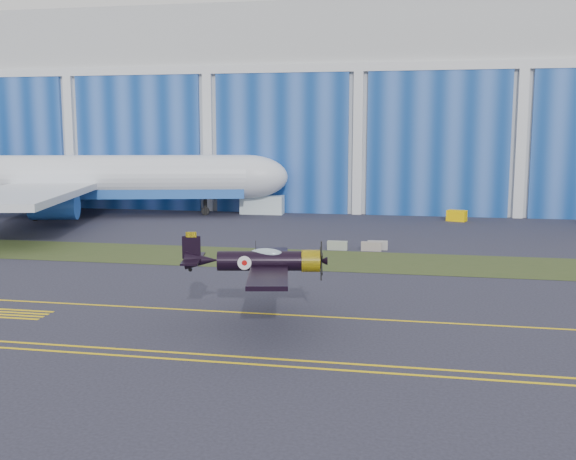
% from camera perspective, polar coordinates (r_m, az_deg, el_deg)
% --- Properties ---
extents(ground, '(260.00, 260.00, 0.00)m').
position_cam_1_polar(ground, '(48.79, 0.72, -5.64)').
color(ground, '#2C2C3A').
rests_on(ground, ground).
extents(grass_median, '(260.00, 10.00, 0.02)m').
position_cam_1_polar(grass_median, '(62.30, 2.99, -2.55)').
color(grass_median, '#475128').
rests_on(grass_median, ground).
extents(hangar, '(220.00, 45.70, 30.00)m').
position_cam_1_polar(hangar, '(118.72, 6.92, 9.84)').
color(hangar, silver).
rests_on(hangar, ground).
extents(taxiway_centreline, '(200.00, 0.20, 0.02)m').
position_cam_1_polar(taxiway_centreline, '(44.03, -0.43, -7.18)').
color(taxiway_centreline, yellow).
rests_on(taxiway_centreline, ground).
extents(edge_line_near, '(80.00, 0.20, 0.02)m').
position_cam_1_polar(edge_line_near, '(35.20, -3.50, -11.24)').
color(edge_line_near, yellow).
rests_on(edge_line_near, ground).
extents(edge_line_far, '(80.00, 0.20, 0.02)m').
position_cam_1_polar(edge_line_far, '(36.11, -3.10, -10.72)').
color(edge_line_far, yellow).
rests_on(edge_line_far, ground).
extents(hold_short_ladder, '(6.00, 2.40, 0.02)m').
position_cam_1_polar(hold_short_ladder, '(48.09, -22.89, -6.51)').
color(hold_short_ladder, yellow).
rests_on(hold_short_ladder, ground).
extents(warbird, '(11.93, 13.55, 3.53)m').
position_cam_1_polar(warbird, '(41.03, -2.36, -2.63)').
color(warbird, black).
rests_on(warbird, ground).
extents(jetliner, '(81.12, 73.46, 24.08)m').
position_cam_1_polar(jetliner, '(98.66, -18.38, 8.09)').
color(jetliner, silver).
rests_on(jetliner, ground).
extents(shipping_container, '(6.17, 2.60, 2.65)m').
position_cam_1_polar(shipping_container, '(96.78, -2.21, 2.16)').
color(shipping_container, silver).
rests_on(shipping_container, ground).
extents(tug, '(2.81, 2.23, 1.43)m').
position_cam_1_polar(tug, '(91.79, 14.10, 1.18)').
color(tug, '#FDC600').
rests_on(tug, ground).
extents(barrier_a, '(2.01, 0.62, 0.90)m').
position_cam_1_polar(barrier_a, '(67.63, 4.20, -1.32)').
color(barrier_a, gray).
rests_on(barrier_a, ground).
extents(barrier_b, '(2.01, 0.64, 0.90)m').
position_cam_1_polar(barrier_b, '(67.42, 7.06, -1.39)').
color(barrier_b, gray).
rests_on(barrier_b, ground).
extents(barrier_c, '(2.04, 0.74, 0.90)m').
position_cam_1_polar(barrier_c, '(68.16, 7.59, -1.29)').
color(barrier_c, '#9C9896').
rests_on(barrier_c, ground).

